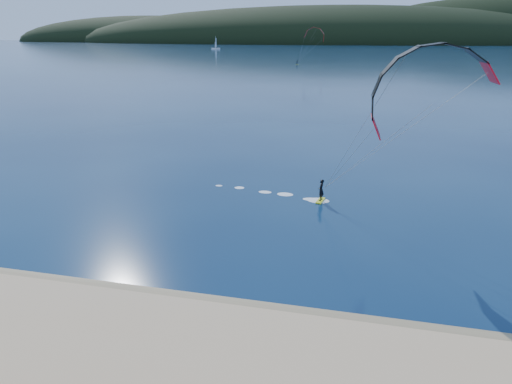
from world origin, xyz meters
TOP-DOWN VIEW (x-y plane):
  - ground at (0.00, 0.00)m, footprint 1800.00×1800.00m
  - wet_sand at (0.00, 4.50)m, footprint 220.00×2.50m
  - headland at (0.63, 745.28)m, footprint 1200.00×310.00m
  - kitesurfer_near at (11.45, 17.79)m, footprint 22.82×7.95m
  - kitesurfer_far at (-14.54, 199.70)m, footprint 13.76×7.50m
  - sailboat at (-127.98, 406.57)m, footprint 8.17×5.34m

SIDE VIEW (x-z plane):
  - ground at x=0.00m, z-range 0.00..0.00m
  - headland at x=0.63m, z-range -70.00..70.00m
  - wet_sand at x=0.00m, z-range 0.00..0.10m
  - sailboat at x=-127.98m, z-range -5.02..6.76m
  - kitesurfer_near at x=11.45m, z-range 2.34..16.25m
  - kitesurfer_far at x=-14.54m, z-range 4.27..20.13m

